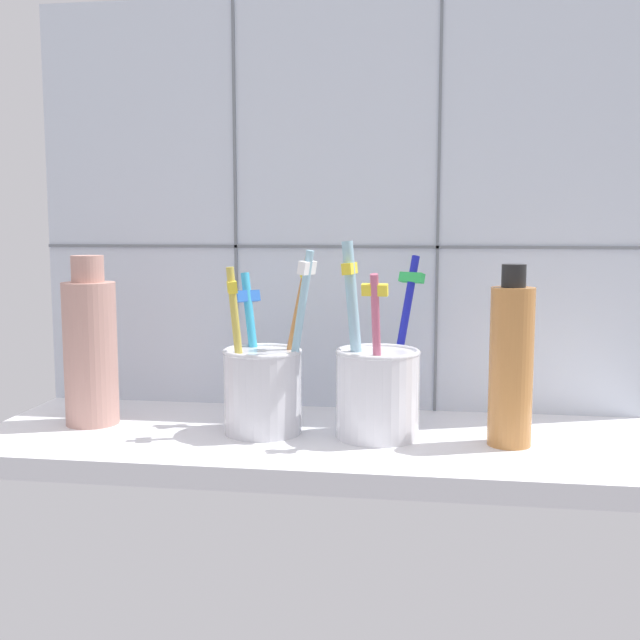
# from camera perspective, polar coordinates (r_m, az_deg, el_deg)

# --- Properties ---
(counter_slab) EXTENTS (0.64, 0.22, 0.02)m
(counter_slab) POSITION_cam_1_polar(r_m,az_deg,el_deg) (0.73, -0.04, -9.22)
(counter_slab) COLOR silver
(counter_slab) RESTS_ON ground
(tile_wall_back) EXTENTS (0.64, 0.02, 0.45)m
(tile_wall_back) POSITION_cam_1_polar(r_m,az_deg,el_deg) (0.82, 1.20, 7.75)
(tile_wall_back) COLOR silver
(tile_wall_back) RESTS_ON ground
(toothbrush_cup_left) EXTENTS (0.09, 0.08, 0.17)m
(toothbrush_cup_left) POSITION_cam_1_polar(r_m,az_deg,el_deg) (0.73, -4.16, -4.75)
(toothbrush_cup_left) COLOR silver
(toothbrush_cup_left) RESTS_ON counter_slab
(toothbrush_cup_right) EXTENTS (0.08, 0.11, 0.18)m
(toothbrush_cup_right) POSITION_cam_1_polar(r_m,az_deg,el_deg) (0.72, 4.28, -4.95)
(toothbrush_cup_right) COLOR silver
(toothbrush_cup_right) RESTS_ON counter_slab
(ceramic_vase) EXTENTS (0.05, 0.05, 0.17)m
(ceramic_vase) POSITION_cam_1_polar(r_m,az_deg,el_deg) (0.78, -16.64, -2.02)
(ceramic_vase) COLOR tan
(ceramic_vase) RESTS_ON counter_slab
(soap_bottle) EXTENTS (0.04, 0.04, 0.16)m
(soap_bottle) POSITION_cam_1_polar(r_m,az_deg,el_deg) (0.70, 13.98, -3.13)
(soap_bottle) COLOR #BE7B3E
(soap_bottle) RESTS_ON counter_slab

